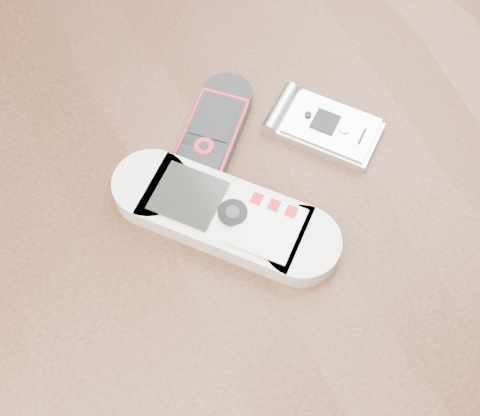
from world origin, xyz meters
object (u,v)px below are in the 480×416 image
(table, at_px, (235,272))
(nokia_white, at_px, (224,215))
(motorola_razr, at_px, (328,127))
(nokia_black_red, at_px, (208,142))

(table, height_order, nokia_white, nokia_white)
(nokia_white, relative_size, motorola_razr, 1.95)
(nokia_black_red, relative_size, motorola_razr, 1.48)
(nokia_white, relative_size, nokia_black_red, 1.31)
(table, height_order, motorola_razr, motorola_razr)
(table, relative_size, nokia_black_red, 9.03)
(motorola_razr, bearing_deg, nokia_black_red, 124.50)
(table, xyz_separation_m, motorola_razr, (0.10, 0.03, 0.11))
(table, distance_m, motorola_razr, 0.15)
(nokia_white, distance_m, motorola_razr, 0.11)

